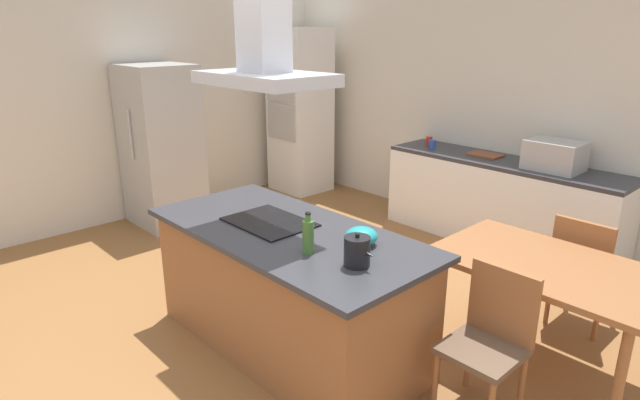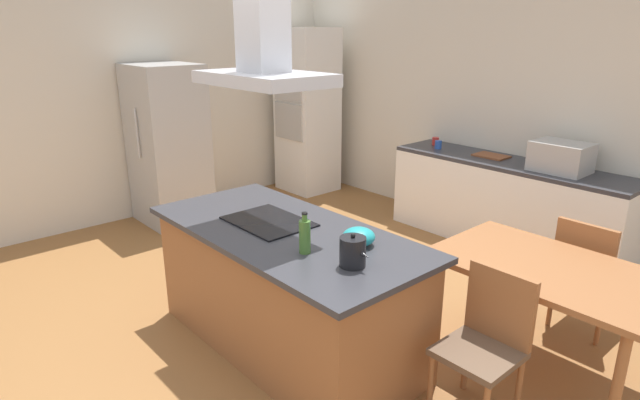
% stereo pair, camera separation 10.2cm
% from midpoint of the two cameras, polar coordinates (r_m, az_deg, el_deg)
% --- Properties ---
extents(ground, '(16.00, 16.00, 0.00)m').
position_cam_midpoint_polar(ground, '(4.96, 9.59, -8.55)').
color(ground, '#936033').
extents(wall_back, '(7.20, 0.10, 2.70)m').
position_cam_midpoint_polar(wall_back, '(6.01, 20.67, 8.79)').
color(wall_back, beige).
rests_on(wall_back, ground).
extents(wall_left, '(0.10, 8.80, 2.70)m').
position_cam_midpoint_polar(wall_left, '(6.87, -16.37, 10.26)').
color(wall_left, beige).
rests_on(wall_left, ground).
extents(kitchen_island, '(2.10, 0.98, 0.90)m').
position_cam_midpoint_polar(kitchen_island, '(3.79, -4.27, -9.53)').
color(kitchen_island, '#995B33').
rests_on(kitchen_island, ground).
extents(cooktop, '(0.60, 0.44, 0.01)m').
position_cam_midpoint_polar(cooktop, '(3.74, -6.24, -2.36)').
color(cooktop, black).
rests_on(cooktop, kitchen_island).
extents(tea_kettle, '(0.20, 0.15, 0.20)m').
position_cam_midpoint_polar(tea_kettle, '(3.04, 3.06, -5.53)').
color(tea_kettle, black).
rests_on(tea_kettle, kitchen_island).
extents(olive_oil_bottle, '(0.07, 0.07, 0.26)m').
position_cam_midpoint_polar(olive_oil_bottle, '(3.20, -2.20, -3.89)').
color(olive_oil_bottle, '#47722D').
rests_on(olive_oil_bottle, kitchen_island).
extents(mixing_bowl, '(0.21, 0.21, 0.11)m').
position_cam_midpoint_polar(mixing_bowl, '(3.34, 3.59, -3.91)').
color(mixing_bowl, teal).
rests_on(mixing_bowl, kitchen_island).
extents(back_counter, '(2.49, 0.62, 0.90)m').
position_cam_midpoint_polar(back_counter, '(5.87, 18.27, -0.21)').
color(back_counter, white).
rests_on(back_counter, ground).
extents(countertop_microwave, '(0.50, 0.38, 0.28)m').
position_cam_midpoint_polar(countertop_microwave, '(5.51, 23.44, 4.41)').
color(countertop_microwave, '#B2AFAA').
rests_on(countertop_microwave, back_counter).
extents(coffee_mug_red, '(0.08, 0.08, 0.09)m').
position_cam_midpoint_polar(coffee_mug_red, '(6.32, 11.20, 6.28)').
color(coffee_mug_red, red).
rests_on(coffee_mug_red, back_counter).
extents(coffee_mug_blue, '(0.08, 0.08, 0.09)m').
position_cam_midpoint_polar(coffee_mug_blue, '(6.14, 11.51, 5.92)').
color(coffee_mug_blue, '#2D56B2').
rests_on(coffee_mug_blue, back_counter).
extents(cutting_board, '(0.34, 0.24, 0.02)m').
position_cam_midpoint_polar(cutting_board, '(5.91, 16.86, 4.67)').
color(cutting_board, brown).
rests_on(cutting_board, back_counter).
extents(wall_oven_stack, '(0.70, 0.66, 2.20)m').
position_cam_midpoint_polar(wall_oven_stack, '(7.36, -2.58, 9.49)').
color(wall_oven_stack, white).
rests_on(wall_oven_stack, ground).
extents(refrigerator, '(0.80, 0.73, 1.82)m').
position_cam_midpoint_polar(refrigerator, '(6.36, -17.13, 5.57)').
color(refrigerator, '#B2AFAA').
rests_on(refrigerator, ground).
extents(dining_table, '(1.40, 0.90, 0.75)m').
position_cam_midpoint_polar(dining_table, '(3.78, 22.43, -7.37)').
color(dining_table, '#995B33').
rests_on(dining_table, ground).
extents(chair_facing_back_wall, '(0.42, 0.42, 0.89)m').
position_cam_midpoint_polar(chair_facing_back_wall, '(4.42, 25.90, -6.43)').
color(chair_facing_back_wall, brown).
rests_on(chair_facing_back_wall, ground).
extents(chair_facing_island, '(0.42, 0.42, 0.89)m').
position_cam_midpoint_polar(chair_facing_island, '(3.32, 17.04, -13.55)').
color(chair_facing_island, brown).
rests_on(chair_facing_island, ground).
extents(range_hood, '(0.90, 0.55, 0.78)m').
position_cam_midpoint_polar(range_hood, '(3.50, -6.94, 16.28)').
color(range_hood, '#ADADB2').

